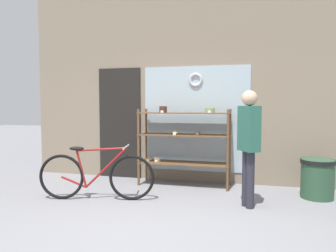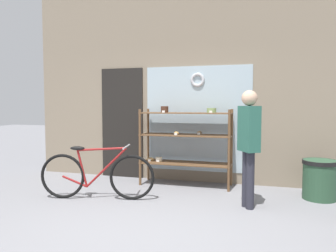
{
  "view_description": "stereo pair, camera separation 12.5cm",
  "coord_description": "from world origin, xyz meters",
  "px_view_note": "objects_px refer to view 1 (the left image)",
  "views": [
    {
      "loc": [
        1.23,
        -3.48,
        1.42
      ],
      "look_at": [
        0.03,
        1.06,
        1.1
      ],
      "focal_mm": 35.0,
      "sensor_mm": 36.0,
      "label": 1
    },
    {
      "loc": [
        1.35,
        -3.45,
        1.42
      ],
      "look_at": [
        0.03,
        1.06,
        1.1
      ],
      "focal_mm": 35.0,
      "sensor_mm": 36.0,
      "label": 2
    }
  ],
  "objects_px": {
    "trash_bin": "(317,177)",
    "pedestrian": "(249,139)",
    "display_case": "(183,138)",
    "bicycle": "(96,176)"
  },
  "relations": [
    {
      "from": "bicycle",
      "to": "trash_bin",
      "type": "distance_m",
      "value": 3.32
    },
    {
      "from": "trash_bin",
      "to": "pedestrian",
      "type": "bearing_deg",
      "value": -144.72
    },
    {
      "from": "pedestrian",
      "to": "trash_bin",
      "type": "distance_m",
      "value": 1.38
    },
    {
      "from": "bicycle",
      "to": "trash_bin",
      "type": "relative_size",
      "value": 2.87
    },
    {
      "from": "display_case",
      "to": "pedestrian",
      "type": "bearing_deg",
      "value": -40.94
    },
    {
      "from": "trash_bin",
      "to": "display_case",
      "type": "bearing_deg",
      "value": 173.01
    },
    {
      "from": "pedestrian",
      "to": "display_case",
      "type": "bearing_deg",
      "value": -163.17
    },
    {
      "from": "display_case",
      "to": "bicycle",
      "type": "distance_m",
      "value": 1.66
    },
    {
      "from": "bicycle",
      "to": "pedestrian",
      "type": "xyz_separation_m",
      "value": [
        2.19,
        0.21,
        0.58
      ]
    },
    {
      "from": "display_case",
      "to": "pedestrian",
      "type": "height_order",
      "value": "pedestrian"
    }
  ]
}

